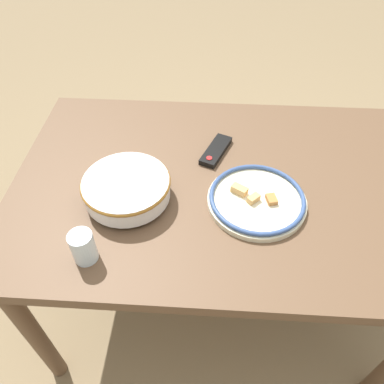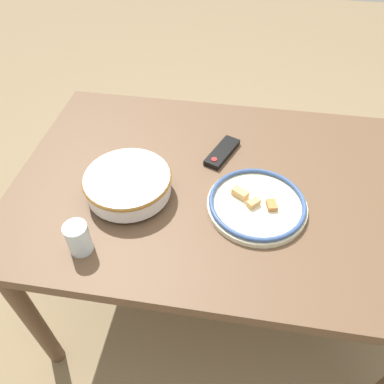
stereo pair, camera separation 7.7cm
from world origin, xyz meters
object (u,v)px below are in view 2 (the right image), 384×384
(tv_remote, at_px, (222,152))
(drinking_glass, at_px, (78,238))
(noodle_bowl, at_px, (128,184))
(food_plate, at_px, (257,204))

(tv_remote, relative_size, drinking_glass, 1.82)
(noodle_bowl, xyz_separation_m, drinking_glass, (-0.08, -0.23, 0.00))
(noodle_bowl, distance_m, tv_remote, 0.36)
(tv_remote, distance_m, drinking_glass, 0.58)
(tv_remote, bearing_deg, noodle_bowl, 63.70)
(drinking_glass, bearing_deg, noodle_bowl, 71.52)
(food_plate, xyz_separation_m, tv_remote, (-0.13, 0.23, -0.01))
(noodle_bowl, relative_size, drinking_glass, 2.81)
(drinking_glass, bearing_deg, tv_remote, 53.22)
(tv_remote, bearing_deg, drinking_glass, 75.64)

